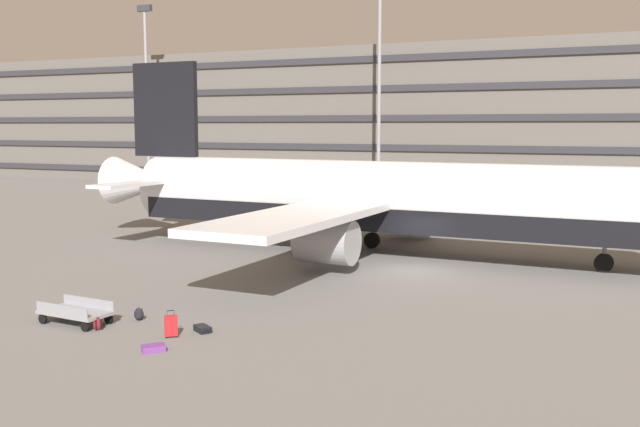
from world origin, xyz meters
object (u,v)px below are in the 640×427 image
Objects in this scene: suitcase_large at (154,348)px; backpack_navy at (98,324)px; suitcase_black at (171,326)px; backpack_laid_flat at (139,315)px; suitcase_small at (203,329)px; baggage_cart at (75,312)px; airliner at (375,200)px.

backpack_navy is (-3.23, 1.13, 0.10)m from suitcase_large.
suitcase_black reaches higher than backpack_laid_flat.
backpack_navy is (-3.41, -1.34, 0.10)m from suitcase_small.
baggage_cart reaches higher than backpack_laid_flat.
suitcase_large is 0.25× the size of baggage_cart.
airliner is at bearing 88.16° from suitcase_black.
airliner is 43.37× the size of suitcase_large.
baggage_cart is at bearing -179.52° from suitcase_black.
airliner is 19.66m from suitcase_large.
suitcase_black is 1.92× the size of backpack_navy.
baggage_cart is at bearing 166.02° from backpack_navy.
suitcase_small is (0.01, -16.98, -2.89)m from airliner.
baggage_cart is (-1.77, -1.29, 0.21)m from backpack_laid_flat.
airliner reaches higher than baggage_cart.
baggage_cart reaches higher than suitcase_small.
suitcase_large is at bearing -90.50° from airliner.
backpack_navy is at bearing -100.52° from airliner.
suitcase_black reaches higher than suitcase_small.
airliner is 18.84m from backpack_navy.
backpack_navy is (-0.49, -1.61, -0.01)m from backpack_laid_flat.
airliner is at bearing 89.50° from suitcase_large.
backpack_laid_flat is at bearing 174.63° from suitcase_small.
airliner is 17.23m from suitcase_small.
suitcase_black is 4.11m from baggage_cart.
suitcase_small is (0.59, 0.98, -0.29)m from suitcase_black.
baggage_cart is at bearing -143.98° from backpack_laid_flat.
suitcase_black is 0.27× the size of baggage_cart.
backpack_navy is at bearing -106.98° from backpack_laid_flat.
suitcase_large is at bearing -19.27° from backpack_navy.
suitcase_black is at bearing -28.30° from backpack_laid_flat.
suitcase_small is at bearing 12.21° from baggage_cart.
baggage_cart is (-4.52, 1.45, 0.32)m from suitcase_large.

